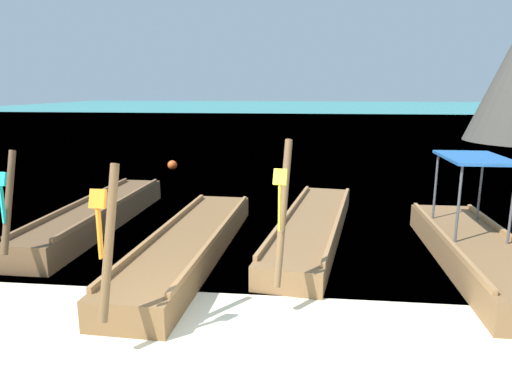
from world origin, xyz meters
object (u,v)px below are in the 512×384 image
object	(u,v)px
longtail_boat_yellow_ribbon	(312,227)
longtail_boat_orange_ribbon	(190,244)
mooring_buoy_near	(172,165)
longtail_boat_green_ribbon	(477,250)
longtail_boat_turquoise_ribbon	(98,215)

from	to	relation	value
longtail_boat_yellow_ribbon	longtail_boat_orange_ribbon	bearing A→B (deg)	-148.24
longtail_boat_orange_ribbon	mooring_buoy_near	xyz separation A→B (m)	(-3.39, 10.14, -0.06)
longtail_boat_orange_ribbon	longtail_boat_green_ribbon	distance (m)	5.72
longtail_boat_green_ribbon	mooring_buoy_near	distance (m)	13.57
longtail_boat_orange_ribbon	longtail_boat_green_ribbon	bearing A→B (deg)	0.85
longtail_boat_yellow_ribbon	mooring_buoy_near	size ratio (longest dim) A/B	18.33
longtail_boat_green_ribbon	mooring_buoy_near	world-z (taller)	longtail_boat_green_ribbon
longtail_boat_orange_ribbon	longtail_boat_yellow_ribbon	xyz separation A→B (m)	(2.53, 1.57, -0.02)
longtail_boat_yellow_ribbon	longtail_boat_green_ribbon	distance (m)	3.52
longtail_boat_green_ribbon	longtail_boat_orange_ribbon	bearing A→B (deg)	-179.15
longtail_boat_green_ribbon	mooring_buoy_near	size ratio (longest dim) A/B	15.03
longtail_boat_yellow_ribbon	mooring_buoy_near	world-z (taller)	longtail_boat_yellow_ribbon
longtail_boat_turquoise_ribbon	mooring_buoy_near	world-z (taller)	longtail_boat_turquoise_ribbon
longtail_boat_turquoise_ribbon	longtail_boat_green_ribbon	bearing A→B (deg)	-11.21
longtail_boat_turquoise_ribbon	longtail_boat_green_ribbon	world-z (taller)	longtail_boat_turquoise_ribbon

